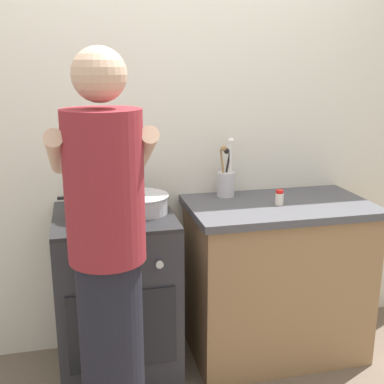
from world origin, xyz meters
TOP-DOWN VIEW (x-y plane):
  - ground at (0.00, 0.00)m, footprint 6.00×6.00m
  - back_wall at (0.20, 0.50)m, footprint 3.20×0.10m
  - countertop at (0.55, 0.15)m, footprint 1.00×0.60m
  - stove_range at (-0.35, 0.15)m, footprint 0.60×0.62m
  - pot at (-0.49, 0.11)m, footprint 0.25×0.19m
  - mixing_bowl at (-0.21, 0.15)m, footprint 0.29×0.29m
  - utensil_crock at (0.30, 0.35)m, footprint 0.10×0.10m
  - spice_bottle at (0.53, 0.12)m, footprint 0.04×0.04m
  - person at (-0.42, -0.42)m, footprint 0.41×0.50m

SIDE VIEW (x-z plane):
  - ground at x=0.00m, z-range 0.00..0.00m
  - stove_range at x=-0.35m, z-range 0.00..0.90m
  - countertop at x=0.55m, z-range 0.00..0.90m
  - person at x=-0.42m, z-range 0.01..1.71m
  - spice_bottle at x=0.53m, z-range 0.90..0.98m
  - mixing_bowl at x=-0.21m, z-range 0.90..1.00m
  - pot at x=-0.49m, z-range 0.90..1.02m
  - utensil_crock at x=0.30m, z-range 0.82..1.16m
  - back_wall at x=0.20m, z-range 0.00..2.50m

